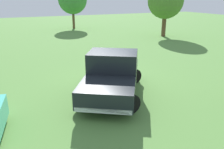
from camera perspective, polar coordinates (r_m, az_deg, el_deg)
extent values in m
plane|color=#54843D|center=(10.53, 0.40, -3.00)|extent=(80.00, 80.00, 0.00)
cylinder|color=black|center=(8.12, 4.49, -7.18)|extent=(0.72, 0.22, 0.72)
cylinder|color=black|center=(8.35, -7.00, -6.50)|extent=(0.72, 0.22, 0.72)
cylinder|color=black|center=(10.84, 5.35, -0.38)|extent=(0.72, 0.22, 0.72)
cylinder|color=black|center=(11.01, -3.28, -0.02)|extent=(0.72, 0.22, 0.72)
cube|color=black|center=(8.14, -1.26, -4.44)|extent=(2.64, 2.60, 0.64)
cube|color=black|center=(9.54, 0.21, 1.55)|extent=(2.44, 2.29, 1.40)
cube|color=slate|center=(9.42, 0.22, 4.11)|extent=(2.19, 2.02, 0.48)
cube|color=black|center=(10.54, 0.84, 0.95)|extent=(2.83, 2.91, 0.60)
cube|color=silver|center=(7.48, -2.25, -8.85)|extent=(1.65, 1.10, 0.16)
cylinder|color=brown|center=(30.15, -9.49, 13.47)|extent=(0.30, 0.30, 2.45)
sphere|color=#3D8438|center=(30.03, -9.73, 17.79)|extent=(3.51, 3.51, 3.51)
cylinder|color=brown|center=(24.38, 12.70, 12.03)|extent=(0.41, 0.41, 2.43)
sphere|color=#4C7A2D|center=(24.23, 13.10, 17.34)|extent=(3.48, 3.48, 3.48)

